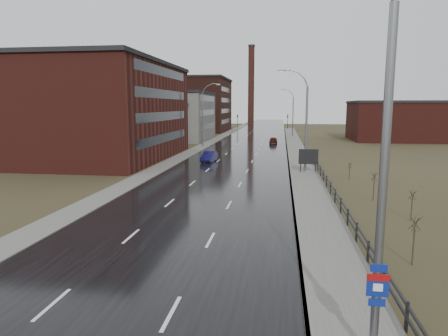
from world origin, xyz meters
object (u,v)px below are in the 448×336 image
(car_near, at_px, (209,157))
(billboard, at_px, (308,157))
(streetlight_main, at_px, (372,158))
(car_far, at_px, (273,140))

(car_near, bearing_deg, billboard, -26.63)
(streetlight_main, distance_m, car_near, 42.99)
(streetlight_main, distance_m, car_far, 68.91)
(car_far, bearing_deg, billboard, 98.00)
(streetlight_main, bearing_deg, billboard, 88.93)
(streetlight_main, xyz_separation_m, billboard, (0.63, 33.53, -4.25))
(streetlight_main, height_order, car_far, streetlight_main)
(streetlight_main, relative_size, billboard, 4.44)
(streetlight_main, relative_size, car_near, 2.92)
(billboard, relative_size, car_far, 0.71)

